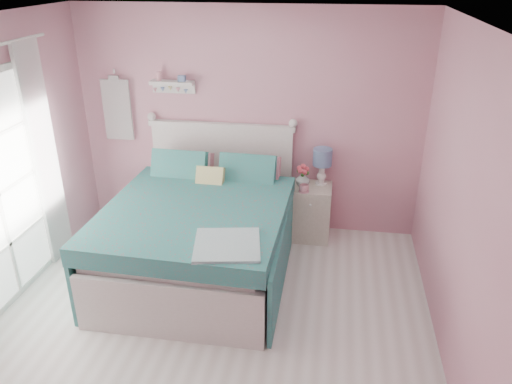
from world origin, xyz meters
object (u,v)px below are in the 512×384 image
(nightstand, at_px, (311,212))
(table_lamp, at_px, (322,160))
(vase, at_px, (303,179))
(teacup, at_px, (304,188))
(bed, at_px, (201,234))

(nightstand, distance_m, table_lamp, 0.64)
(table_lamp, height_order, vase, table_lamp)
(nightstand, relative_size, teacup, 6.06)
(vase, height_order, teacup, vase)
(teacup, bearing_deg, bed, -144.33)
(table_lamp, relative_size, teacup, 4.00)
(bed, distance_m, vase, 1.35)
(table_lamp, bearing_deg, teacup, -126.10)
(nightstand, xyz_separation_m, vase, (-0.11, 0.00, 0.41))
(table_lamp, xyz_separation_m, vase, (-0.21, -0.09, -0.21))
(teacup, bearing_deg, vase, 100.55)
(vase, bearing_deg, table_lamp, 23.04)
(bed, xyz_separation_m, nightstand, (1.09, 0.88, -0.10))
(bed, xyz_separation_m, vase, (0.98, 0.88, 0.31))
(bed, height_order, vase, bed)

